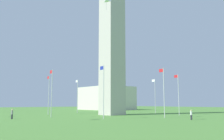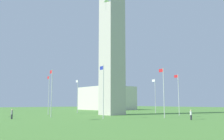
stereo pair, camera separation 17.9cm
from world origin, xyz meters
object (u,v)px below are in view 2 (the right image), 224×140
at_px(kite_white_delta, 106,0).
at_px(flagpole_n, 78,95).
at_px(flagpole_sw, 178,93).
at_px(person_gray_shirt, 12,114).
at_px(distant_building, 107,98).
at_px(flagpole_ne, 49,93).
at_px(flagpole_nw, 117,95).
at_px(flagpole_e, 52,91).
at_px(flagpole_se, 103,89).
at_px(person_white_shirt, 191,115).
at_px(flagpole_s, 164,90).
at_px(flagpole_w, 155,94).
at_px(obelisk_monument, 112,28).

bearing_deg(kite_white_delta, flagpole_n, -25.18).
bearing_deg(flagpole_sw, kite_white_delta, 103.86).
bearing_deg(person_gray_shirt, distant_building, 1.41).
bearing_deg(flagpole_ne, flagpole_sw, -135.00).
distance_m(flagpole_sw, flagpole_nw, 21.95).
relative_size(flagpole_e, person_gray_shirt, 5.48).
distance_m(flagpole_se, kite_white_delta, 15.29).
height_order(flagpole_ne, flagpole_sw, same).
distance_m(flagpole_nw, person_white_shirt, 35.07).
bearing_deg(flagpole_nw, person_white_shirt, 160.22).
relative_size(flagpole_se, distant_building, 0.45).
distance_m(flagpole_se, person_gray_shirt, 16.51).
distance_m(flagpole_s, flagpole_sw, 11.88).
xyz_separation_m(flagpole_sw, person_white_shirt, (-10.80, 11.77, -4.32)).
xyz_separation_m(person_white_shirt, kite_white_delta, (4.26, 14.73, 17.38)).
height_order(flagpole_n, person_white_shirt, flagpole_n).
height_order(flagpole_s, flagpole_sw, same).
bearing_deg(flagpole_s, flagpole_e, 45.00).
bearing_deg(person_white_shirt, flagpole_w, -29.39).
relative_size(flagpole_e, flagpole_nw, 1.00).
relative_size(flagpole_s, kite_white_delta, 4.11).
xyz_separation_m(obelisk_monument, distant_building, (37.43, -27.71, -16.30)).
bearing_deg(person_gray_shirt, flagpole_sw, -52.04).
relative_size(flagpole_sw, kite_white_delta, 4.11).
height_order(obelisk_monument, flagpole_w, obelisk_monument).
distance_m(flagpole_ne, flagpole_se, 21.95).
distance_m(obelisk_monument, distant_building, 49.34).
relative_size(flagpole_s, flagpole_sw, 1.00).
bearing_deg(obelisk_monument, flagpole_nw, -44.87).
distance_m(flagpole_ne, kite_white_delta, 31.66).
relative_size(flagpole_n, flagpole_w, 1.00).
distance_m(flagpole_e, person_white_shirt, 26.64).
bearing_deg(distant_building, flagpole_e, 130.85).
bearing_deg(flagpole_e, flagpole_nw, -67.50).
height_order(obelisk_monument, flagpole_s, obelisk_monument).
distance_m(flagpole_ne, flagpole_nw, 21.95).
xyz_separation_m(kite_white_delta, distant_building, (54.89, -43.24, -13.43)).
height_order(flagpole_se, flagpole_nw, same).
bearing_deg(person_white_shirt, person_gray_shirt, 54.32).
bearing_deg(flagpole_n, flagpole_w, -135.00).
bearing_deg(flagpole_e, kite_white_delta, 179.96).
distance_m(flagpole_sw, distant_building, 51.17).
xyz_separation_m(flagpole_se, flagpole_nw, (21.95, -21.95, 0.00)).
relative_size(flagpole_se, person_white_shirt, 5.74).
relative_size(obelisk_monument, flagpole_ne, 4.44).
bearing_deg(flagpole_e, distant_building, -49.15).
bearing_deg(flagpole_s, flagpole_ne, 22.50).
relative_size(obelisk_monument, flagpole_nw, 4.44).
bearing_deg(kite_white_delta, flagpole_ne, -9.09).
bearing_deg(flagpole_e, flagpole_s, -135.00).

